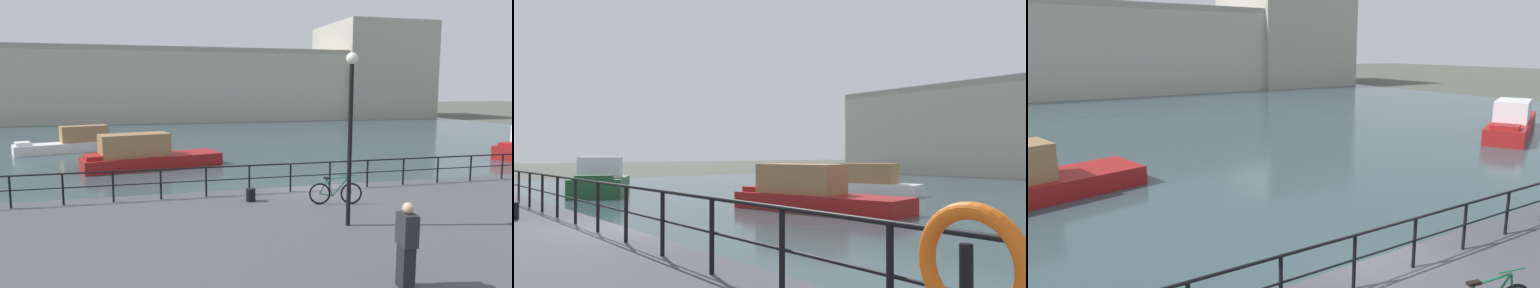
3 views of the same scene
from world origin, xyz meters
The scene contains 4 objects.
water_basin centered at (0.00, 30.20, 0.01)m, with size 80.00×60.00×0.01m, color #33474C.
harbor_building centered at (7.67, 52.36, 5.49)m, with size 76.37×15.86×15.04m.
moored_green_narrowboat centered at (20.68, 9.65, 0.78)m, with size 9.77×6.25×2.19m.
quay_railing centered at (-1.27, -0.75, 1.68)m, with size 22.13×0.07×1.08m.
Camera 3 is at (-6.46, -6.56, 5.28)m, focal length 32.04 mm.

